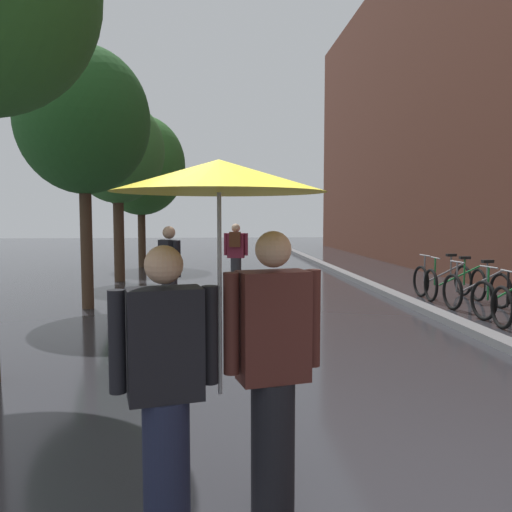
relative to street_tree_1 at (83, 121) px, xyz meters
name	(u,v)px	position (x,y,z in m)	size (l,w,h in m)	color
kerb_strip	(367,283)	(6.44, 2.74, -3.55)	(0.30, 36.00, 0.12)	slate
street_tree_1	(83,121)	(0.00, 0.00, 0.00)	(2.52, 2.52, 5.03)	#473323
street_tree_2	(117,152)	(-0.13, 4.21, -0.06)	(2.56, 2.56, 5.00)	#473323
street_tree_3	(141,166)	(-0.03, 8.12, -0.06)	(3.09, 3.09, 5.30)	#473323
parked_bicycle_3	(509,298)	(7.62, -1.70, -3.24)	(1.16, 0.83, 0.96)	black
parked_bicycle_4	(477,290)	(7.55, -0.73, -3.24)	(1.13, 0.78, 0.96)	black
parked_bicycle_5	(455,284)	(7.54, 0.18, -3.24)	(1.11, 0.74, 0.96)	black
parked_bicycle_6	(442,280)	(7.60, 0.88, -3.24)	(1.13, 0.77, 0.96)	black
couple_under_umbrella	(221,282)	(2.47, -7.32, -2.17)	(1.19, 1.19, 2.12)	#1E233D
pedestrian_walking_midground	(169,275)	(1.72, -1.65, -2.78)	(0.39, 0.52, 1.64)	#2D2D33
pedestrian_walking_far	(236,255)	(3.00, 2.18, -2.75)	(0.58, 0.38, 1.62)	#2D2D33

